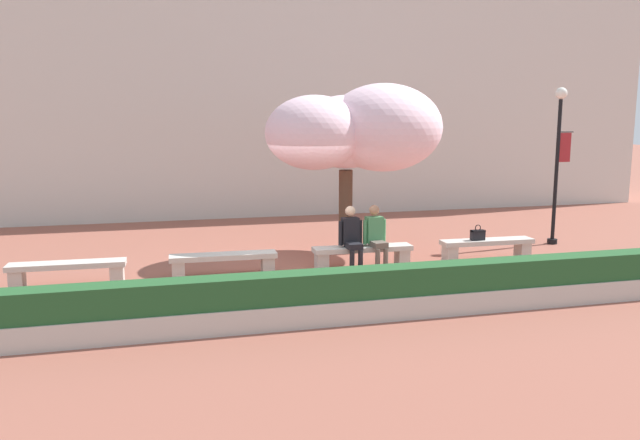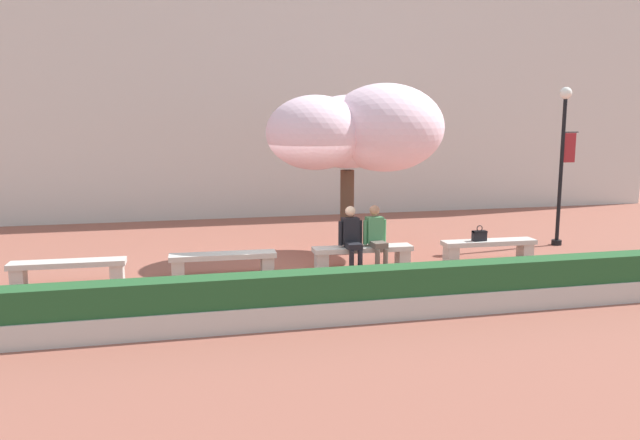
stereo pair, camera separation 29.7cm
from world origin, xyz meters
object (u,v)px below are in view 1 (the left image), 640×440
Objects in this scene: stone_bench_west_end at (67,270)px; stone_bench_near_east at (487,246)px; person_seated_right at (376,234)px; cherry_tree_main at (356,131)px; handbag at (478,234)px; stone_bench_near_west at (224,261)px; person_seated_left at (352,235)px; lamp_post_with_banner at (558,151)px; stone_bench_center at (363,253)px.

stone_bench_west_end is 8.56m from stone_bench_near_east.
person_seated_right is 2.46m from cherry_tree_main.
stone_bench_near_east is 3.81m from cherry_tree_main.
handbag is 3.48m from cherry_tree_main.
stone_bench_west_end is at bearing 179.90° from handbag.
stone_bench_near_west is at bearing 0.00° from stone_bench_west_end.
cherry_tree_main is (3.09, 1.24, 2.47)m from stone_bench_near_west.
person_seated_left is 0.34× the size of lamp_post_with_banner.
person_seated_right is at bearing -0.51° from stone_bench_west_end.
person_seated_left reaches higher than stone_bench_near_west.
stone_bench_center is at bearing -100.78° from cherry_tree_main.
person_seated_right is at bearing -178.82° from stone_bench_near_east.
handbag reaches higher than stone_bench_near_west.
stone_bench_center is 2.85m from stone_bench_near_east.
cherry_tree_main is at bearing 178.97° from lamp_post_with_banner.
person_seated_left reaches higher than stone_bench_near_east.
cherry_tree_main is at bearing 152.05° from handbag.
lamp_post_with_banner is (2.70, 1.17, 1.69)m from handbag.
stone_bench_near_west is 0.55× the size of lamp_post_with_banner.
lamp_post_with_banner is (11.01, 1.15, 1.96)m from stone_bench_west_end.
stone_bench_west_end is 0.55× the size of lamp_post_with_banner.
stone_bench_near_east is (8.56, 0.00, 0.00)m from stone_bench_west_end.
person_seated_right is (0.27, -0.05, 0.39)m from stone_bench_center.
cherry_tree_main is (0.49, 1.30, 2.08)m from person_seated_left.
stone_bench_near_west is 1.00× the size of stone_bench_center.
person_seated_left is 2.87m from handbag.
cherry_tree_main is at bearing 69.13° from person_seated_left.
stone_bench_near_east is 0.36m from handbag.
handbag is (2.34, 0.04, -0.12)m from person_seated_right.
handbag is at bearing -0.10° from stone_bench_west_end.
stone_bench_center is 1.00× the size of stone_bench_near_east.
stone_bench_near_west is 5.47m from handbag.
stone_bench_near_west is 0.53× the size of cherry_tree_main.
stone_bench_center is 1.62× the size of person_seated_right.
person_seated_left is at bearing -179.01° from stone_bench_near_east.
stone_bench_center is at bearing 180.00° from stone_bench_near_east.
stone_bench_near_west is 8.47m from lamp_post_with_banner.
person_seated_left reaches higher than stone_bench_west_end.
handbag reaches higher than stone_bench_center.
stone_bench_near_east is at bearing 0.00° from stone_bench_west_end.
person_seated_right is at bearing -88.74° from cherry_tree_main.
lamp_post_with_banner reaches higher than handbag.
stone_bench_near_west is 3.14m from person_seated_right.
cherry_tree_main is (-2.37, 1.26, 2.20)m from handbag.
cherry_tree_main reaches higher than person_seated_right.
stone_bench_west_end is 6.56m from cherry_tree_main.
stone_bench_west_end is 6.15× the size of handbag.
lamp_post_with_banner reaches higher than person_seated_right.
stone_bench_center is 2.62m from handbag.
stone_bench_west_end is 1.00× the size of stone_bench_near_west.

